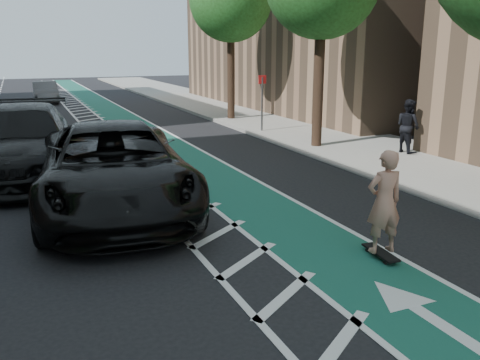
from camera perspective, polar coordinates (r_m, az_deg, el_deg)
ground at (r=8.47m, az=-8.63°, el=-10.56°), size 120.00×120.00×0.00m
bike_lane at (r=18.46m, az=-7.75°, el=3.32°), size 2.00×90.00×0.01m
buffer_strip at (r=18.12m, az=-12.32°, el=2.90°), size 1.40×90.00×0.01m
sidewalk_right at (r=21.11m, az=9.51°, el=4.86°), size 5.00×90.00×0.15m
curb_right at (r=19.90m, az=3.55°, el=4.46°), size 0.12×90.00×0.16m
tree_r_d at (r=25.49m, az=-0.92°, el=19.54°), size 4.20×4.20×7.90m
sign_post at (r=21.74m, az=2.50°, el=8.71°), size 0.35×0.08×2.47m
skateboard at (r=9.33m, az=15.49°, el=-7.86°), size 0.33×0.89×0.12m
skateboarder at (r=9.03m, az=15.89°, el=-2.39°), size 0.70×0.50×1.82m
suv_near at (r=11.79m, az=-14.00°, el=1.37°), size 3.92×7.25×1.93m
suv_far at (r=15.72m, az=-23.31°, el=3.96°), size 3.55×7.14×1.99m
car_grey at (r=36.95m, az=-21.00°, el=9.19°), size 1.50×4.28×1.41m
pedestrian at (r=17.99m, az=18.34°, el=5.78°), size 0.71×0.89×1.79m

